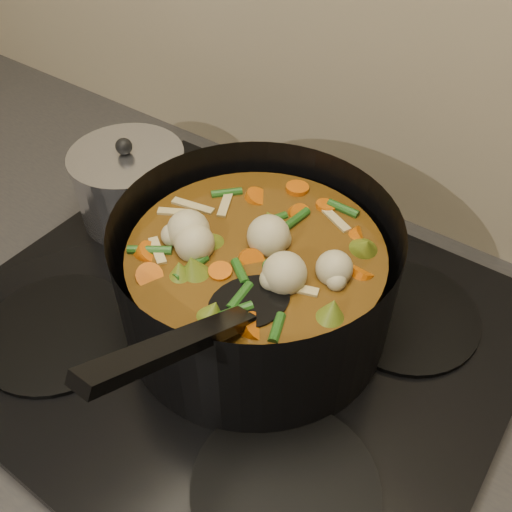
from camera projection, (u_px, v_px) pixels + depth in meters
The scene contains 4 objects.
counter at pixel (241, 493), 1.01m from camera, with size 2.64×0.64×0.91m.
stovetop at pixel (233, 329), 0.69m from camera, with size 0.62×0.54×0.03m.
stockpot at pixel (256, 279), 0.63m from camera, with size 0.36×0.44×0.23m.
saucepan at pixel (131, 185), 0.79m from camera, with size 0.16×0.16×0.13m.
Camera 1 is at (0.27, 1.59, 1.46)m, focal length 40.00 mm.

